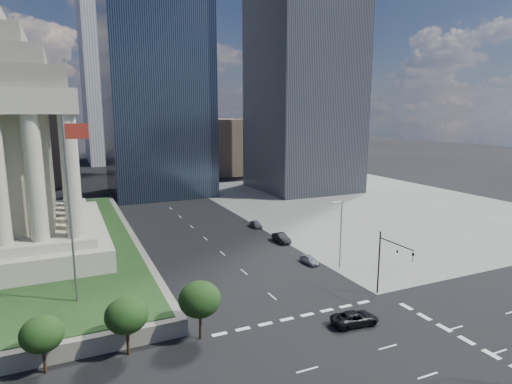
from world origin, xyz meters
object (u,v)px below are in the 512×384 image
flagpole (71,201)px  traffic_signal_ne (389,257)px  pickup_truck (355,318)px  parked_sedan_far (256,224)px  parked_sedan_mid (281,238)px  street_lamp_north (340,230)px  parked_sedan_near (309,259)px

flagpole → traffic_signal_ne: flagpole is taller
flagpole → pickup_truck: (26.69, -14.00, -12.40)m
flagpole → parked_sedan_far: flagpole is taller
parked_sedan_mid → parked_sedan_far: (0.00, 10.72, -0.10)m
traffic_signal_ne → pickup_truck: traffic_signal_ne is taller
street_lamp_north → parked_sedan_near: 6.68m
pickup_truck → parked_sedan_mid: 30.31m
street_lamp_north → parked_sedan_mid: size_ratio=2.18×
pickup_truck → parked_sedan_near: (5.43, 18.17, -0.09)m
parked_sedan_near → parked_sedan_mid: size_ratio=0.80×
traffic_signal_ne → parked_sedan_mid: traffic_signal_ne is taller
traffic_signal_ne → parked_sedan_far: bearing=91.6°
flagpole → traffic_signal_ne: 36.69m
traffic_signal_ne → parked_sedan_far: size_ratio=2.07×
parked_sedan_far → pickup_truck: bearing=-95.6°
flagpole → street_lamp_north: 35.95m
street_lamp_north → pickup_truck: size_ratio=1.94×
traffic_signal_ne → parked_sedan_near: 15.36m
parked_sedan_far → parked_sedan_mid: bearing=-86.2°
street_lamp_north → parked_sedan_far: (-1.83, 25.30, -5.00)m
pickup_truck → parked_sedan_near: bearing=-11.5°
flagpole → parked_sedan_near: bearing=7.4°
parked_sedan_mid → street_lamp_north: bearing=-82.9°
flagpole → street_lamp_north: size_ratio=2.00×
parked_sedan_mid → traffic_signal_ne: bearing=-87.8°
flagpole → street_lamp_north: (35.16, 1.00, -7.45)m
flagpole → parked_sedan_far: (33.33, 26.30, -12.46)m
flagpole → parked_sedan_near: size_ratio=5.44×
parked_sedan_near → parked_sedan_mid: parked_sedan_mid is taller
parked_sedan_mid → parked_sedan_far: size_ratio=1.19×
traffic_signal_ne → parked_sedan_far: traffic_signal_ne is taller
traffic_signal_ne → street_lamp_north: size_ratio=0.80×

